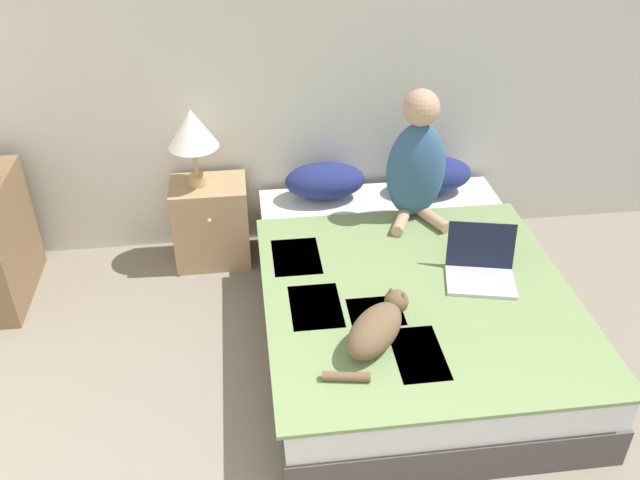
{
  "coord_description": "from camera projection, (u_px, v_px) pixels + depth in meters",
  "views": [
    {
      "loc": [
        -0.56,
        -0.44,
        2.55
      ],
      "look_at": [
        -0.22,
        2.26,
        0.77
      ],
      "focal_mm": 38.0,
      "sensor_mm": 36.0,
      "label": 1
    }
  ],
  "objects": [
    {
      "name": "bed",
      "position": [
        407.0,
        302.0,
        3.74
      ],
      "size": [
        1.59,
        2.08,
        0.42
      ],
      "color": "#4C4742",
      "rests_on": "ground_plane"
    },
    {
      "name": "pillow_far",
      "position": [
        432.0,
        174.0,
        4.32
      ],
      "size": [
        0.5,
        0.3,
        0.22
      ],
      "color": "navy",
      "rests_on": "bed"
    },
    {
      "name": "nightstand",
      "position": [
        211.0,
        222.0,
        4.31
      ],
      "size": [
        0.47,
        0.37,
        0.55
      ],
      "color": "tan",
      "rests_on": "ground_plane"
    },
    {
      "name": "pillow_near",
      "position": [
        325.0,
        181.0,
        4.25
      ],
      "size": [
        0.5,
        0.3,
        0.22
      ],
      "color": "navy",
      "rests_on": "bed"
    },
    {
      "name": "laptop_open",
      "position": [
        481.0,
        269.0,
        3.55
      ],
      "size": [
        0.41,
        0.38,
        0.26
      ],
      "rotation": [
        0.0,
        0.0,
        -0.23
      ],
      "color": "#B7B7BC",
      "rests_on": "bed"
    },
    {
      "name": "person_sitting",
      "position": [
        417.0,
        162.0,
        3.92
      ],
      "size": [
        0.36,
        0.35,
        0.8
      ],
      "color": "#33567A",
      "rests_on": "bed"
    },
    {
      "name": "wall_back",
      "position": [
        330.0,
        51.0,
        4.05
      ],
      "size": [
        5.32,
        0.05,
        2.55
      ],
      "color": "beige",
      "rests_on": "ground_plane"
    },
    {
      "name": "cat_tabby",
      "position": [
        377.0,
        328.0,
        3.09
      ],
      "size": [
        0.47,
        0.46,
        0.19
      ],
      "rotation": [
        0.0,
        0.0,
        0.88
      ],
      "color": "brown",
      "rests_on": "bed"
    },
    {
      "name": "table_lamp",
      "position": [
        192.0,
        130.0,
        3.96
      ],
      "size": [
        0.3,
        0.3,
        0.49
      ],
      "color": "tan",
      "rests_on": "nightstand"
    }
  ]
}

